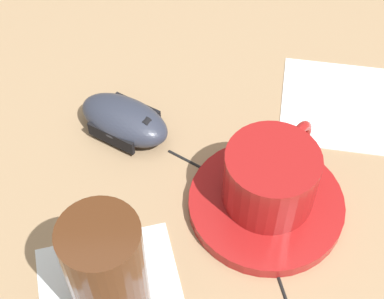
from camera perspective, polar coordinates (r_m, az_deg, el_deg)
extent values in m
plane|color=#9E7F5B|center=(0.60, 3.29, -4.08)|extent=(3.00, 3.00, 0.00)
cylinder|color=maroon|center=(0.58, 7.18, -5.27)|extent=(0.15, 0.15, 0.01)
cylinder|color=maroon|center=(0.56, 7.61, -2.73)|extent=(0.09, 0.09, 0.06)
torus|color=maroon|center=(0.58, 10.14, 0.67)|extent=(0.04, 0.04, 0.05)
ellipsoid|color=#2D3342|center=(0.64, -6.58, 2.89)|extent=(0.12, 0.10, 0.04)
cylinder|color=black|center=(0.62, -4.47, 2.52)|extent=(0.01, 0.01, 0.01)
cube|color=black|center=(0.65, -5.26, 4.07)|extent=(0.05, 0.03, 0.02)
cube|color=black|center=(0.63, -7.87, 1.09)|extent=(0.05, 0.03, 0.02)
cylinder|color=black|center=(0.62, 0.01, -1.25)|extent=(0.05, 0.04, 0.00)
cylinder|color=black|center=(0.59, 4.11, -4.20)|extent=(0.04, 0.05, 0.00)
cylinder|color=black|center=(0.57, 6.93, -8.39)|extent=(0.02, 0.06, 0.00)
cylinder|color=black|center=(0.55, 8.88, -13.47)|extent=(0.01, 0.06, 0.00)
sphere|color=black|center=(0.63, -2.22, -0.10)|extent=(0.00, 0.00, 0.00)
sphere|color=black|center=(0.61, 2.32, -2.43)|extent=(0.00, 0.00, 0.00)
sphere|color=black|center=(0.58, 5.99, -6.03)|extent=(0.00, 0.00, 0.00)
sphere|color=black|center=(0.56, 7.94, -10.86)|extent=(0.00, 0.00, 0.00)
cube|color=white|center=(0.54, -7.84, -13.85)|extent=(0.15, 0.15, 0.00)
cylinder|color=#4C2814|center=(0.49, -8.30, -11.50)|extent=(0.06, 0.06, 0.12)
cube|color=white|center=(0.69, 14.30, 4.25)|extent=(0.16, 0.16, 0.00)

